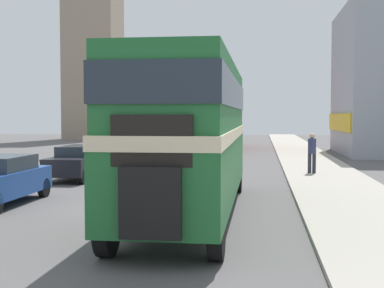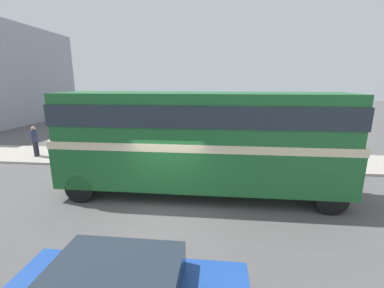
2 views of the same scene
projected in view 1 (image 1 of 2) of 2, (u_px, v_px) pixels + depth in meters
The scene contains 7 objects.
ground_plane at pixel (129, 206), 16.03m from camera, with size 120.00×120.00×0.00m, color #565454.
sidewalk_right at pixel (361, 209), 15.16m from camera, with size 3.50×120.00×0.12m.
double_decker_bus at pixel (192, 126), 14.55m from camera, with size 2.42×11.16×4.07m.
bus_distant at pixel (226, 118), 45.19m from camera, with size 2.44×9.68×4.23m.
car_parked_mid at pixel (80, 162), 23.00m from camera, with size 1.68×4.44×1.42m.
car_parked_far at pixel (121, 151), 30.07m from camera, with size 1.66×4.08×1.44m.
pedestrian_walking at pixel (312, 151), 24.15m from camera, with size 0.36×0.36×1.80m.
Camera 1 is at (3.91, -15.53, 2.72)m, focal length 50.00 mm.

